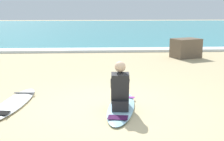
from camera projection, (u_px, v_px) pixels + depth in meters
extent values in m
plane|color=#CCB584|center=(109.00, 109.00, 6.31)|extent=(80.00, 80.00, 0.00)
cube|color=teal|center=(98.00, 29.00, 27.67)|extent=(80.00, 28.00, 0.10)
cube|color=white|center=(101.00, 50.00, 14.28)|extent=(80.00, 0.90, 0.11)
ellipsoid|color=#9ED1E5|center=(121.00, 107.00, 6.30)|extent=(0.89, 2.20, 0.07)
cube|color=purple|center=(124.00, 97.00, 6.87)|extent=(0.49, 0.18, 0.01)
cube|color=#351037|center=(118.00, 117.00, 5.62)|extent=(0.40, 0.30, 0.01)
cube|color=#232326|center=(120.00, 105.00, 6.00)|extent=(0.33, 0.28, 0.20)
cylinder|color=#232326|center=(115.00, 95.00, 6.15)|extent=(0.17, 0.41, 0.43)
cylinder|color=#232326|center=(114.00, 93.00, 6.36)|extent=(0.13, 0.27, 0.42)
cube|color=#232326|center=(114.00, 101.00, 6.47)|extent=(0.11, 0.22, 0.05)
cylinder|color=#232326|center=(125.00, 95.00, 6.15)|extent=(0.17, 0.41, 0.43)
cylinder|color=#232326|center=(125.00, 93.00, 6.36)|extent=(0.13, 0.27, 0.42)
cube|color=#232326|center=(125.00, 101.00, 6.47)|extent=(0.11, 0.22, 0.05)
cube|color=#232326|center=(120.00, 87.00, 5.97)|extent=(0.36, 0.31, 0.57)
sphere|color=beige|center=(120.00, 67.00, 5.92)|extent=(0.21, 0.21, 0.21)
cylinder|color=#232326|center=(113.00, 84.00, 6.11)|extent=(0.11, 0.40, 0.31)
cylinder|color=#232326|center=(127.00, 84.00, 6.11)|extent=(0.11, 0.40, 0.31)
ellipsoid|color=white|center=(14.00, 103.00, 6.59)|extent=(0.80, 2.33, 0.07)
cube|color=black|center=(24.00, 93.00, 7.20)|extent=(0.49, 0.16, 0.01)
cube|color=brown|center=(186.00, 48.00, 12.45)|extent=(1.27, 1.09, 0.77)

